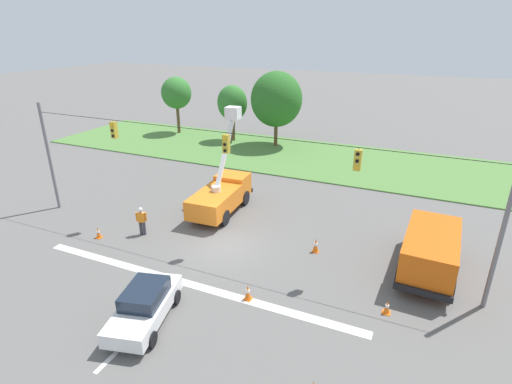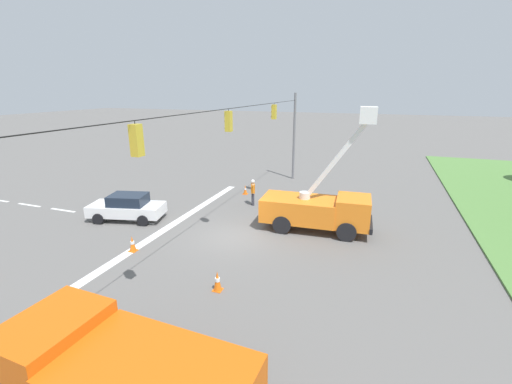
% 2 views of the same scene
% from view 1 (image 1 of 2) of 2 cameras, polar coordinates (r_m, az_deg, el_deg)
% --- Properties ---
extents(ground_plane, '(200.00, 200.00, 0.00)m').
position_cam_1_polar(ground_plane, '(22.97, -4.39, -7.69)').
color(ground_plane, '#605E5B').
extents(grass_verge, '(56.00, 12.00, 0.10)m').
position_cam_1_polar(grass_verge, '(38.42, 8.41, 4.80)').
color(grass_verge, '#517F3D').
rests_on(grass_verge, ground).
extents(lane_markings, '(17.60, 15.25, 0.01)m').
position_cam_1_polar(lane_markings, '(19.19, -12.31, -14.95)').
color(lane_markings, silver).
rests_on(lane_markings, ground).
extents(signal_gantry, '(26.20, 0.33, 7.20)m').
position_cam_1_polar(signal_gantry, '(21.11, -4.73, 2.79)').
color(signal_gantry, slate).
rests_on(signal_gantry, ground).
extents(tree_far_west, '(3.36, 3.49, 6.47)m').
position_cam_1_polar(tree_far_west, '(47.58, -11.31, 13.69)').
color(tree_far_west, brown).
rests_on(tree_far_west, ground).
extents(tree_west, '(3.26, 2.82, 6.00)m').
position_cam_1_polar(tree_west, '(43.40, -3.41, 12.51)').
color(tree_west, brown).
rests_on(tree_west, ground).
extents(tree_centre, '(5.18, 5.24, 7.63)m').
position_cam_1_polar(tree_centre, '(41.22, 2.94, 13.07)').
color(tree_centre, brown).
rests_on(tree_centre, ground).
extents(utility_truck_bucket_lift, '(2.58, 6.04, 6.67)m').
position_cam_1_polar(utility_truck_bucket_lift, '(26.61, -4.92, -0.13)').
color(utility_truck_bucket_lift, orange).
rests_on(utility_truck_bucket_lift, ground).
extents(utility_truck_support_near, '(2.77, 6.18, 2.30)m').
position_cam_1_polar(utility_truck_support_near, '(21.81, 23.65, -7.64)').
color(utility_truck_support_near, '#D6560F').
rests_on(utility_truck_support_near, ground).
extents(sedan_white, '(2.76, 4.60, 1.56)m').
position_cam_1_polar(sedan_white, '(17.90, -15.60, -15.24)').
color(sedan_white, white).
rests_on(sedan_white, ground).
extents(road_worker, '(0.60, 0.38, 1.77)m').
position_cam_1_polar(road_worker, '(24.60, -16.03, -3.79)').
color(road_worker, '#383842').
rests_on(road_worker, ground).
extents(traffic_cone_foreground_left, '(0.36, 0.36, 0.67)m').
position_cam_1_polar(traffic_cone_foreground_left, '(18.80, 18.22, -15.32)').
color(traffic_cone_foreground_left, orange).
rests_on(traffic_cone_foreground_left, ground).
extents(traffic_cone_mid_left, '(0.36, 0.36, 0.83)m').
position_cam_1_polar(traffic_cone_mid_left, '(22.39, 8.53, -7.53)').
color(traffic_cone_mid_left, orange).
rests_on(traffic_cone_mid_left, ground).
extents(traffic_cone_near_bucket, '(0.36, 0.36, 0.78)m').
position_cam_1_polar(traffic_cone_near_bucket, '(18.66, -1.18, -14.09)').
color(traffic_cone_near_bucket, orange).
rests_on(traffic_cone_near_bucket, ground).
extents(traffic_cone_lane_edge_a, '(0.36, 0.36, 0.71)m').
position_cam_1_polar(traffic_cone_lane_edge_a, '(25.35, -21.61, -5.40)').
color(traffic_cone_lane_edge_a, orange).
rests_on(traffic_cone_lane_edge_a, ground).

